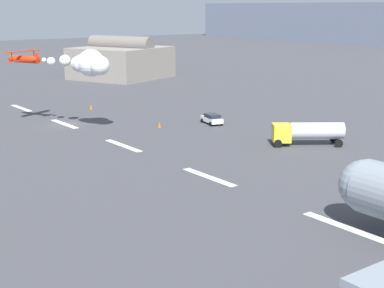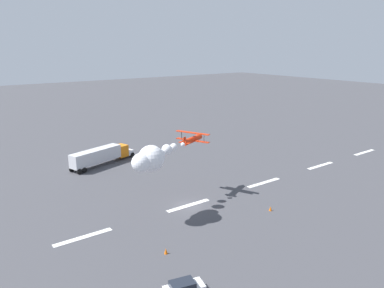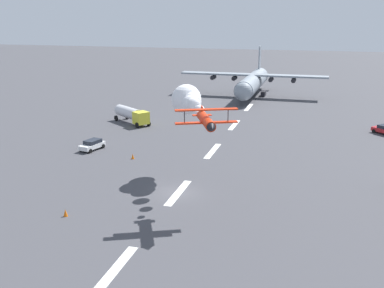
{
  "view_description": "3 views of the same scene",
  "coord_description": "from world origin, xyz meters",
  "px_view_note": "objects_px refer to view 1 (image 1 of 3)",
  "views": [
    {
      "loc": [
        79.75,
        -35.81,
        17.06
      ],
      "look_at": [
        31.76,
        0.0,
        2.94
      ],
      "focal_mm": 54.79,
      "sensor_mm": 36.0,
      "label": 1
    },
    {
      "loc": [
        31.68,
        44.62,
        24.8
      ],
      "look_at": [
        -3.67,
        -4.09,
        8.76
      ],
      "focal_mm": 34.55,
      "sensor_mm": 36.0,
      "label": 2
    },
    {
      "loc": [
        -47.28,
        -14.8,
        19.77
      ],
      "look_at": [
        11.31,
        1.53,
        2.6
      ],
      "focal_mm": 43.4,
      "sensor_mm": 36.0,
      "label": 3
    }
  ],
  "objects_px": {
    "stunt_biplane_red": "(84,63)",
    "traffic_cone_far": "(159,125)",
    "fuel_tanker_truck": "(307,132)",
    "airport_staff_sedan": "(212,119)",
    "traffic_cone_near": "(91,107)"
  },
  "relations": [
    {
      "from": "stunt_biplane_red",
      "to": "fuel_tanker_truck",
      "type": "height_order",
      "value": "stunt_biplane_red"
    },
    {
      "from": "fuel_tanker_truck",
      "to": "airport_staff_sedan",
      "type": "xyz_separation_m",
      "value": [
        -17.75,
        -1.02,
        -0.93
      ]
    },
    {
      "from": "airport_staff_sedan",
      "to": "traffic_cone_near",
      "type": "distance_m",
      "value": 23.87
    },
    {
      "from": "stunt_biplane_red",
      "to": "traffic_cone_far",
      "type": "relative_size",
      "value": 23.06
    },
    {
      "from": "airport_staff_sedan",
      "to": "fuel_tanker_truck",
      "type": "bearing_deg",
      "value": 3.28
    },
    {
      "from": "fuel_tanker_truck",
      "to": "traffic_cone_far",
      "type": "xyz_separation_m",
      "value": [
        -20.38,
        -8.64,
        -1.37
      ]
    },
    {
      "from": "stunt_biplane_red",
      "to": "traffic_cone_near",
      "type": "distance_m",
      "value": 19.84
    },
    {
      "from": "fuel_tanker_truck",
      "to": "stunt_biplane_red",
      "type": "bearing_deg",
      "value": -143.66
    },
    {
      "from": "stunt_biplane_red",
      "to": "traffic_cone_far",
      "type": "bearing_deg",
      "value": 65.77
    },
    {
      "from": "traffic_cone_near",
      "to": "traffic_cone_far",
      "type": "distance_m",
      "value": 19.69
    },
    {
      "from": "stunt_biplane_red",
      "to": "fuel_tanker_truck",
      "type": "relative_size",
      "value": 2.01
    },
    {
      "from": "traffic_cone_near",
      "to": "traffic_cone_far",
      "type": "bearing_deg",
      "value": 2.57
    },
    {
      "from": "fuel_tanker_truck",
      "to": "traffic_cone_near",
      "type": "relative_size",
      "value": 11.48
    },
    {
      "from": "airport_staff_sedan",
      "to": "traffic_cone_near",
      "type": "height_order",
      "value": "airport_staff_sedan"
    },
    {
      "from": "traffic_cone_far",
      "to": "airport_staff_sedan",
      "type": "bearing_deg",
      "value": 70.98
    }
  ]
}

